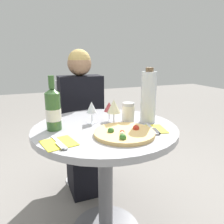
# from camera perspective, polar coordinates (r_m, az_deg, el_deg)

# --- Properties ---
(dining_table) EXTENTS (0.85, 0.85, 0.75)m
(dining_table) POSITION_cam_1_polar(r_m,az_deg,el_deg) (1.37, -1.78, -10.59)
(dining_table) COLOR slate
(dining_table) RESTS_ON ground_plane
(chair_behind_diner) EXTENTS (0.37, 0.37, 0.94)m
(chair_behind_diner) POSITION_cam_1_polar(r_m,az_deg,el_deg) (2.07, -8.26, -5.21)
(chair_behind_diner) COLOR silver
(chair_behind_diner) RESTS_ON ground_plane
(seated_diner) EXTENTS (0.37, 0.42, 1.21)m
(seated_diner) POSITION_cam_1_polar(r_m,az_deg,el_deg) (1.91, -7.39, -3.95)
(seated_diner) COLOR black
(seated_diner) RESTS_ON ground_plane
(pizza_large) EXTENTS (0.32, 0.32, 0.04)m
(pizza_large) POSITION_cam_1_polar(r_m,az_deg,el_deg) (1.16, 3.19, -5.50)
(pizza_large) COLOR #DBB26B
(pizza_large) RESTS_ON dining_table
(wine_bottle) EXTENTS (0.08, 0.08, 0.30)m
(wine_bottle) POSITION_cam_1_polar(r_m,az_deg,el_deg) (1.25, -15.11, 0.64)
(wine_bottle) COLOR #38602D
(wine_bottle) RESTS_ON dining_table
(tall_carafe) EXTENTS (0.10, 0.10, 0.34)m
(tall_carafe) POSITION_cam_1_polar(r_m,az_deg,el_deg) (1.37, 9.50, 3.93)
(tall_carafe) COLOR silver
(tall_carafe) RESTS_ON dining_table
(sugar_shaker) EXTENTS (0.08, 0.08, 0.12)m
(sugar_shaker) POSITION_cam_1_polar(r_m,az_deg,el_deg) (1.37, 4.26, -0.10)
(sugar_shaker) COLOR silver
(sugar_shaker) RESTS_ON dining_table
(wine_glass_back_right) EXTENTS (0.07, 0.07, 0.12)m
(wine_glass_back_right) POSITION_cam_1_polar(r_m,az_deg,el_deg) (1.38, -0.77, 1.24)
(wine_glass_back_right) COLOR silver
(wine_glass_back_right) RESTS_ON dining_table
(wine_glass_front_right) EXTENTS (0.08, 0.08, 0.16)m
(wine_glass_front_right) POSITION_cam_1_polar(r_m,az_deg,el_deg) (1.30, 0.48, 1.43)
(wine_glass_front_right) COLOR silver
(wine_glass_front_right) RESTS_ON dining_table
(wine_glass_back_left) EXTENTS (0.06, 0.06, 0.14)m
(wine_glass_back_left) POSITION_cam_1_polar(r_m,az_deg,el_deg) (1.34, -5.35, 1.10)
(wine_glass_back_left) COLOR silver
(wine_glass_back_left) RESTS_ON dining_table
(place_setting_left) EXTENTS (0.18, 0.19, 0.01)m
(place_setting_left) POSITION_cam_1_polar(r_m,az_deg,el_deg) (1.08, -13.70, -7.88)
(place_setting_left) COLOR yellow
(place_setting_left) RESTS_ON dining_table
(place_setting_right) EXTENTS (0.18, 0.19, 0.01)m
(place_setting_right) POSITION_cam_1_polar(r_m,az_deg,el_deg) (1.26, 10.40, -4.42)
(place_setting_right) COLOR yellow
(place_setting_right) RESTS_ON dining_table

